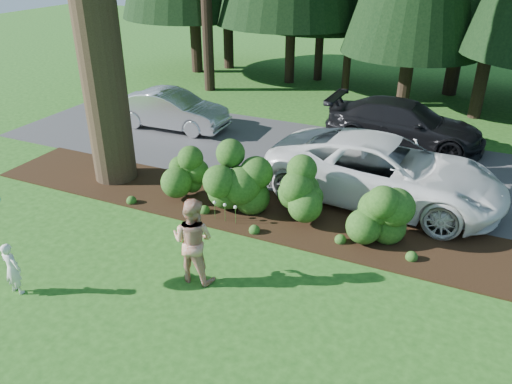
% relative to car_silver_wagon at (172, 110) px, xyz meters
% --- Properties ---
extents(ground, '(80.00, 80.00, 0.00)m').
position_rel_car_silver_wagon_xyz_m(ground, '(5.53, -7.97, -0.75)').
color(ground, '#205117').
rests_on(ground, ground).
extents(mulch_bed, '(16.00, 2.50, 0.05)m').
position_rel_car_silver_wagon_xyz_m(mulch_bed, '(5.53, -4.72, -0.73)').
color(mulch_bed, black).
rests_on(mulch_bed, ground).
extents(driveway, '(22.00, 6.00, 0.03)m').
position_rel_car_silver_wagon_xyz_m(driveway, '(5.53, -0.47, -0.74)').
color(driveway, '#38383A').
rests_on(driveway, ground).
extents(shrub_row, '(6.53, 1.60, 1.61)m').
position_rel_car_silver_wagon_xyz_m(shrub_row, '(6.30, -4.83, 0.06)').
color(shrub_row, '#1C4214').
rests_on(shrub_row, ground).
extents(lily_cluster, '(0.69, 0.09, 0.57)m').
position_rel_car_silver_wagon_xyz_m(lily_cluster, '(5.23, -5.57, -0.25)').
color(lily_cluster, '#1C4214').
rests_on(lily_cluster, ground).
extents(car_silver_wagon, '(4.42, 1.67, 1.44)m').
position_rel_car_silver_wagon_xyz_m(car_silver_wagon, '(0.00, 0.00, 0.00)').
color(car_silver_wagon, '#BABABF').
rests_on(car_silver_wagon, driveway).
extents(car_white_suv, '(6.59, 3.41, 1.78)m').
position_rel_car_silver_wagon_xyz_m(car_white_suv, '(8.63, -2.65, 0.17)').
color(car_white_suv, white).
rests_on(car_white_suv, driveway).
extents(car_dark_suv, '(5.48, 2.37, 1.57)m').
position_rel_car_silver_wagon_xyz_m(car_dark_suv, '(8.40, 1.83, 0.07)').
color(car_dark_suv, black).
rests_on(car_dark_suv, driveway).
extents(child, '(0.43, 0.29, 1.18)m').
position_rel_car_silver_wagon_xyz_m(child, '(2.64, -9.90, -0.16)').
color(child, white).
rests_on(child, ground).
extents(adult, '(0.96, 0.77, 1.92)m').
position_rel_car_silver_wagon_xyz_m(adult, '(5.75, -7.94, 0.21)').
color(adult, '#B54118').
rests_on(adult, ground).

